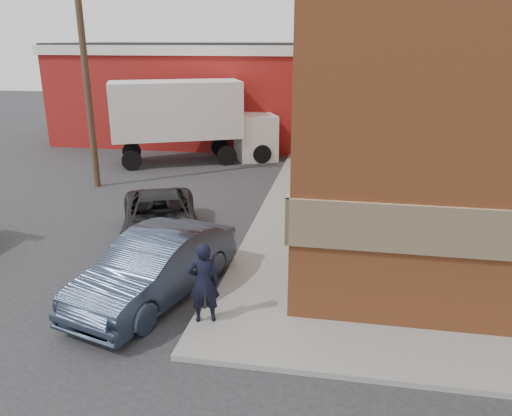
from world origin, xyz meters
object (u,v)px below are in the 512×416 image
at_px(utility_pole, 85,68).
at_px(box_truck, 192,116).
at_px(warehouse, 204,92).
at_px(suv_a, 160,218).
at_px(sedan, 155,267).
at_px(man, 204,283).

xyz_separation_m(utility_pole, box_truck, (2.67, 4.92, -2.48)).
relative_size(warehouse, utility_pole, 1.81).
bearing_deg(box_truck, suv_a, -102.27).
relative_size(utility_pole, box_truck, 1.10).
bearing_deg(warehouse, sedan, -77.42).
bearing_deg(warehouse, man, -74.17).
xyz_separation_m(warehouse, sedan, (4.35, -19.50, -2.03)).
bearing_deg(utility_pole, sedan, -55.46).
bearing_deg(utility_pole, suv_a, -46.93).
distance_m(man, box_truck, 15.17).
relative_size(sedan, box_truck, 0.58).
xyz_separation_m(sedan, suv_a, (-1.20, 3.53, -0.11)).
relative_size(utility_pole, man, 5.08).
distance_m(sedan, box_truck, 13.87).
height_order(utility_pole, man, utility_pole).
height_order(warehouse, sedan, warehouse).
relative_size(warehouse, man, 9.20).
relative_size(sedan, suv_a, 0.98).
height_order(warehouse, box_truck, warehouse).
distance_m(man, suv_a, 5.23).
xyz_separation_m(warehouse, suv_a, (3.15, -15.97, -2.14)).
distance_m(warehouse, box_truck, 6.21).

